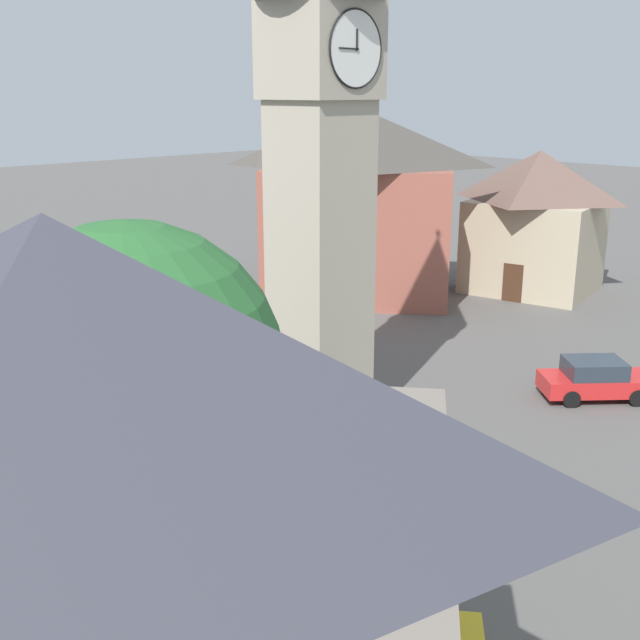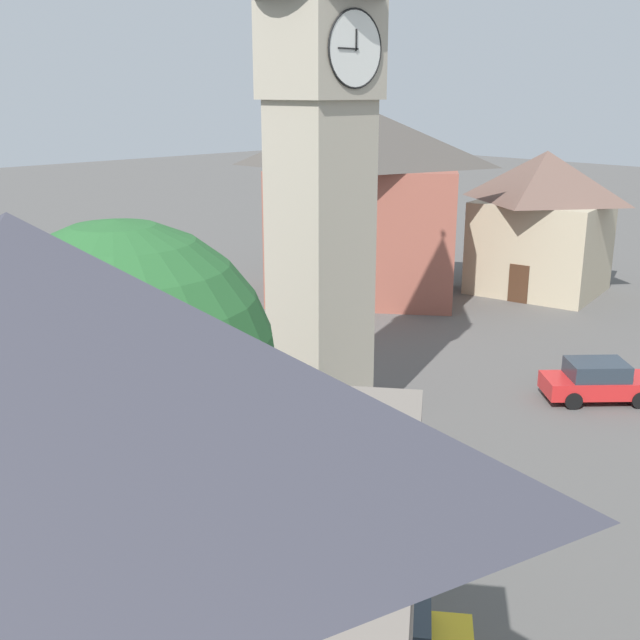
{
  "view_description": "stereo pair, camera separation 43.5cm",
  "coord_description": "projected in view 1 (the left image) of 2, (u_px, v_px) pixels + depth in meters",
  "views": [
    {
      "loc": [
        17.57,
        17.77,
        11.13
      ],
      "look_at": [
        0.0,
        0.0,
        3.68
      ],
      "focal_mm": 43.26,
      "sensor_mm": 36.0,
      "label": 1
    },
    {
      "loc": [
        17.26,
        18.07,
        11.13
      ],
      "look_at": [
        0.0,
        0.0,
        3.68
      ],
      "focal_mm": 43.26,
      "sensor_mm": 36.0,
      "label": 2
    }
  ],
  "objects": [
    {
      "name": "ground_plane",
      "position": [
        320.0,
        420.0,
        27.13
      ],
      "size": [
        200.0,
        200.0,
        0.0
      ],
      "primitive_type": "plane",
      "color": "#565451"
    },
    {
      "name": "tree",
      "position": [
        133.0,
        374.0,
        15.66
      ],
      "size": [
        6.3,
        6.3,
        8.75
      ],
      "color": "brown",
      "rests_on": "ground"
    },
    {
      "name": "clock_tower",
      "position": [
        320.0,
        80.0,
        23.85
      ],
      "size": [
        3.96,
        3.96,
        19.63
      ],
      "color": "gray",
      "rests_on": "ground"
    },
    {
      "name": "car_red_corner",
      "position": [
        381.0,
        639.0,
        15.18
      ],
      "size": [
        3.89,
        4.28,
        1.53
      ],
      "color": "gold",
      "rests_on": "ground"
    },
    {
      "name": "building_corner_back",
      "position": [
        358.0,
        203.0,
        41.98
      ],
      "size": [
        12.0,
        12.52,
        10.27
      ],
      "color": "#995142",
      "rests_on": "ground"
    },
    {
      "name": "pedestrian",
      "position": [
        268.0,
        485.0,
        20.57
      ],
      "size": [
        0.54,
        0.32,
        1.69
      ],
      "color": "#706656",
      "rests_on": "ground"
    },
    {
      "name": "car_blue_kerb",
      "position": [
        145.0,
        407.0,
        26.34
      ],
      "size": [
        3.69,
        4.37,
        1.53
      ],
      "color": "red",
      "rests_on": "ground"
    },
    {
      "name": "car_silver_kerb",
      "position": [
        596.0,
        379.0,
        28.82
      ],
      "size": [
        4.19,
        4.01,
        1.53
      ],
      "color": "red",
      "rests_on": "ground"
    },
    {
      "name": "building_shop_left",
      "position": [
        535.0,
        220.0,
        43.66
      ],
      "size": [
        7.73,
        8.15,
        7.96
      ],
      "color": "tan",
      "rests_on": "ground"
    }
  ]
}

